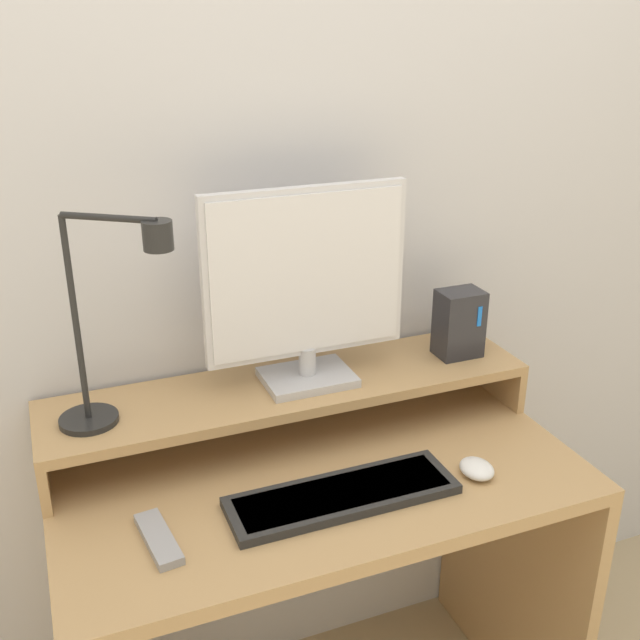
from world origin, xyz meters
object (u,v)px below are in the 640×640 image
at_px(keyboard, 343,495).
at_px(remote_control, 159,539).
at_px(router_dock, 459,323).
at_px(mouse, 477,469).
at_px(desk_lamp, 112,328).
at_px(monitor, 307,285).

relative_size(keyboard, remote_control, 2.81).
relative_size(router_dock, keyboard, 0.35).
distance_m(router_dock, mouse, 0.35).
distance_m(desk_lamp, keyboard, 0.52).
relative_size(desk_lamp, keyboard, 0.95).
relative_size(monitor, router_dock, 2.76).
distance_m(desk_lamp, router_dock, 0.76).
bearing_deg(remote_control, desk_lamp, 95.00).
height_order(monitor, mouse, monitor).
height_order(monitor, keyboard, monitor).
distance_m(monitor, router_dock, 0.39).
xyz_separation_m(mouse, remote_control, (-0.61, 0.03, -0.01)).
xyz_separation_m(desk_lamp, router_dock, (0.75, 0.04, -0.12)).
distance_m(router_dock, remote_control, 0.80).
bearing_deg(router_dock, remote_control, -160.90).
xyz_separation_m(monitor, remote_control, (-0.37, -0.26, -0.32)).
relative_size(monitor, keyboard, 0.98).
xyz_separation_m(desk_lamp, mouse, (0.63, -0.24, -0.30)).
bearing_deg(router_dock, monitor, 179.49).
relative_size(router_dock, remote_control, 0.99).
bearing_deg(keyboard, remote_control, 179.27).
bearing_deg(keyboard, router_dock, 33.30).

